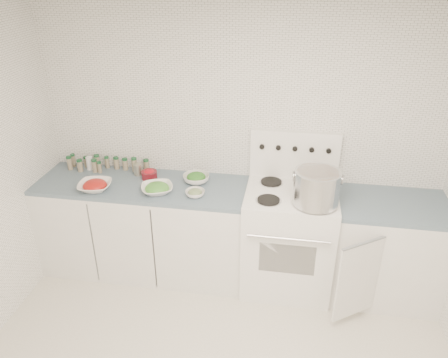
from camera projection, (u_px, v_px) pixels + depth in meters
room_walls at (205, 188)px, 2.35m from camera, size 3.54×3.04×2.52m
counter_left at (145, 227)px, 4.02m from camera, size 1.85×0.62×0.90m
stove at (288, 236)px, 3.81m from camera, size 0.76×0.70×1.36m
counter_right at (385, 250)px, 3.71m from camera, size 0.89×0.85×0.90m
stock_pot at (317, 186)px, 3.36m from camera, size 0.38×0.36×0.27m
bowl_tomato at (95, 186)px, 3.70m from camera, size 0.31×0.31×0.09m
bowl_snowpea at (157, 188)px, 3.66m from camera, size 0.34×0.34×0.09m
bowl_broccoli at (196, 178)px, 3.82m from camera, size 0.30×0.30×0.09m
bowl_zucchini at (195, 193)px, 3.61m from camera, size 0.16×0.16×0.06m
bowl_pepper at (149, 174)px, 3.89m from camera, size 0.14×0.14×0.09m
salt_canister at (90, 163)px, 4.05m from camera, size 0.07×0.07×0.12m
tin_can at (138, 169)px, 3.95m from camera, size 0.10×0.10×0.10m
spice_cluster at (104, 164)px, 4.04m from camera, size 0.76×0.16×0.13m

